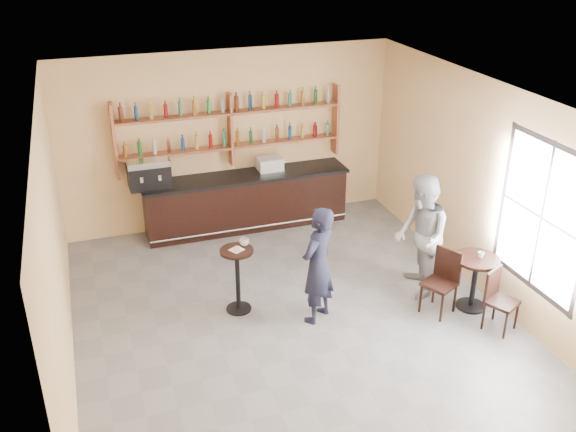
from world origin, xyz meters
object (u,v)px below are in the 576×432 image
object	(u,v)px
espresso_machine	(149,173)
chair_west	(439,283)
man_main	(318,265)
chair_south	(502,302)
pastry_case	(270,165)
bar_counter	(246,201)
pedestal_table	(238,280)
cafe_table	(474,283)
patron_second	(421,237)

from	to	relation	value
espresso_machine	chair_west	distance (m)	5.15
man_main	chair_south	bearing A→B (deg)	117.62
espresso_machine	pastry_case	distance (m)	2.16
espresso_machine	bar_counter	bearing A→B (deg)	-1.25
bar_counter	man_main	bearing A→B (deg)	-87.29
espresso_machine	chair_south	world-z (taller)	espresso_machine
espresso_machine	pedestal_table	distance (m)	2.89
pastry_case	man_main	bearing A→B (deg)	-93.67
pastry_case	chair_west	size ratio (longest dim) A/B	0.48
cafe_table	patron_second	distance (m)	1.01
pedestal_table	chair_south	xyz separation A→B (m)	(3.32, -1.63, -0.05)
espresso_machine	cafe_table	world-z (taller)	espresso_machine
espresso_machine	patron_second	size ratio (longest dim) A/B	0.37
pastry_case	pedestal_table	bearing A→B (deg)	-114.53
chair_west	patron_second	distance (m)	0.75
chair_west	chair_south	bearing A→B (deg)	15.39
chair_west	chair_south	distance (m)	0.89
bar_counter	pedestal_table	xyz separation A→B (m)	(-0.85, -2.65, -0.01)
chair_west	man_main	bearing A→B (deg)	-130.86
cafe_table	chair_south	bearing A→B (deg)	-85.24
chair_south	patron_second	distance (m)	1.47
pastry_case	pedestal_table	xyz separation A→B (m)	(-1.31, -2.65, -0.66)
bar_counter	chair_south	size ratio (longest dim) A/B	4.21
chair_south	patron_second	world-z (taller)	patron_second
pedestal_table	chair_south	distance (m)	3.70
bar_counter	man_main	xyz separation A→B (m)	(0.15, -3.22, 0.36)
pastry_case	patron_second	xyz separation A→B (m)	(1.39, -3.05, -0.21)
bar_counter	pastry_case	distance (m)	0.79
chair_south	espresso_machine	bearing A→B (deg)	106.26
man_main	chair_west	world-z (taller)	man_main
chair_south	patron_second	xyz separation A→B (m)	(-0.61, 1.24, 0.50)
espresso_machine	chair_west	bearing A→B (deg)	-46.88
cafe_table	chair_west	world-z (taller)	chair_west
cafe_table	pastry_case	bearing A→B (deg)	117.92
man_main	patron_second	xyz separation A→B (m)	(1.70, 0.18, 0.08)
pedestal_table	cafe_table	bearing A→B (deg)	-17.53
man_main	chair_south	distance (m)	2.58
chair_south	man_main	bearing A→B (deg)	127.45
bar_counter	chair_west	size ratio (longest dim) A/B	3.90
pastry_case	cafe_table	bearing A→B (deg)	-60.31
man_main	chair_west	xyz separation A→B (m)	(1.71, -0.41, -0.39)
bar_counter	pedestal_table	size ratio (longest dim) A/B	3.78
chair_south	patron_second	bearing A→B (deg)	88.47
pastry_case	chair_south	world-z (taller)	pastry_case
pedestal_table	patron_second	bearing A→B (deg)	-8.25
pedestal_table	chair_west	distance (m)	2.89
pedestal_table	patron_second	world-z (taller)	patron_second
cafe_table	patron_second	xyz separation A→B (m)	(-0.56, 0.64, 0.54)
pastry_case	man_main	distance (m)	3.25
pedestal_table	cafe_table	distance (m)	3.43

